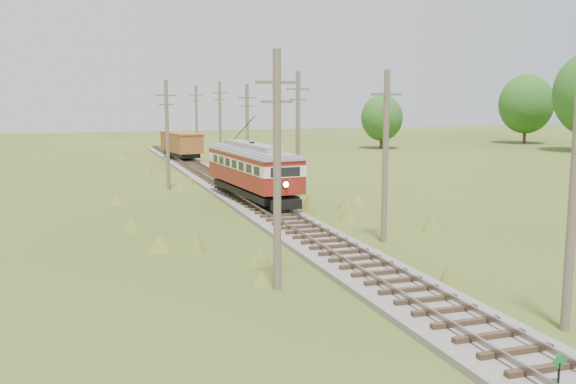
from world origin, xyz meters
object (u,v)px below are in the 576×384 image
object	(u,v)px
switch_marker	(559,369)
gondola	(181,144)
gravel_pile	(226,165)
streetcar	(252,167)

from	to	relation	value
switch_marker	gondola	world-z (taller)	gondola
switch_marker	gravel_pile	bearing A→B (deg)	86.77
switch_marker	gondola	bearing A→B (deg)	89.81
switch_marker	gravel_pile	xyz separation A→B (m)	(2.80, 49.58, -0.03)
gondola	gravel_pile	world-z (taller)	gondola
streetcar	gravel_pile	size ratio (longest dim) A/B	3.23
gravel_pile	gondola	bearing A→B (deg)	103.19
switch_marker	gondola	size ratio (longest dim) A/B	0.13
gondola	gravel_pile	xyz separation A→B (m)	(2.60, -11.10, -1.45)
gondola	switch_marker	bearing A→B (deg)	-97.73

